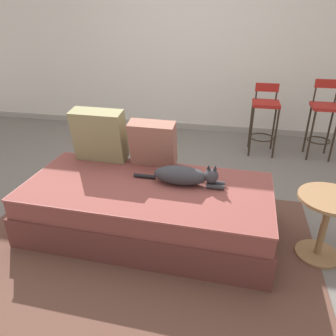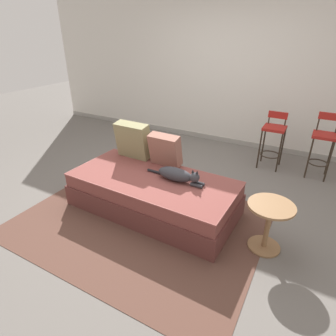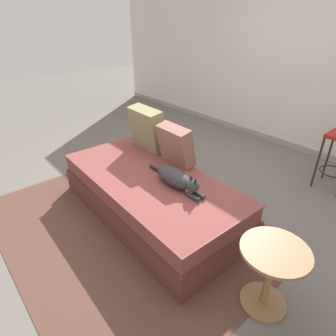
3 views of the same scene
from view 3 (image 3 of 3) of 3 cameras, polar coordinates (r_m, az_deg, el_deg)
The scene contains 9 objects.
ground_plane at distance 3.14m, azimuth 2.35°, elevation -6.05°, with size 16.00×16.00×0.00m, color #66605B.
wall_back_panel at distance 4.47m, azimuth 25.77°, elevation 19.85°, with size 8.00×0.10×2.60m, color silver.
wall_baseboard_trim at distance 4.73m, azimuth 22.28°, elevation 4.86°, with size 8.00×0.02×0.09m, color gray.
area_rug at distance 2.80m, azimuth -8.38°, elevation -11.29°, with size 2.67×2.03×0.01m, color brown.
couch at distance 2.80m, azimuth -3.57°, elevation -5.45°, with size 1.99×0.99×0.43m.
throw_pillow_corner at distance 3.18m, azimuth -4.22°, elevation 7.99°, with size 0.47×0.24×0.48m.
throw_pillow_middle at distance 2.83m, azimuth 1.61°, elevation 4.67°, with size 0.40×0.23×0.41m.
cat at distance 2.51m, azimuth 1.67°, elevation -2.11°, with size 0.74×0.17×0.19m.
side_table at distance 2.06m, azimuth 20.14°, elevation -18.82°, with size 0.44×0.44×0.51m.
Camera 3 is at (1.86, -1.78, 1.79)m, focal length 30.00 mm.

